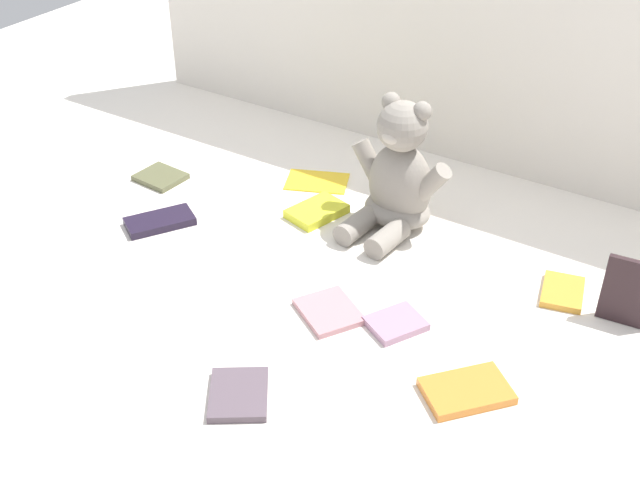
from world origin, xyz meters
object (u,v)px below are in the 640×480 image
(book_case_0, at_px, (317,211))
(book_case_2, at_px, (161,177))
(book_case_8, at_px, (466,391))
(book_case_6, at_px, (629,292))
(book_case_7, at_px, (563,292))
(book_case_1, at_px, (396,323))
(book_case_3, at_px, (329,312))
(book_case_4, at_px, (317,181))
(book_case_9, at_px, (239,394))
(book_case_5, at_px, (160,221))
(teddy_bear, at_px, (398,180))

(book_case_0, relative_size, book_case_2, 1.18)
(book_case_8, bearing_deg, book_case_0, 7.43)
(book_case_6, relative_size, book_case_7, 1.20)
(book_case_8, bearing_deg, book_case_6, -75.37)
(book_case_1, height_order, book_case_8, book_case_8)
(book_case_0, bearing_deg, book_case_2, -155.55)
(book_case_0, relative_size, book_case_7, 1.16)
(book_case_2, distance_m, book_case_7, 0.90)
(book_case_3, xyz_separation_m, book_case_4, (-0.27, 0.38, -0.00))
(book_case_1, height_order, book_case_9, same)
(book_case_3, relative_size, book_case_7, 1.08)
(book_case_5, distance_m, book_case_9, 0.53)
(book_case_2, bearing_deg, book_case_9, 55.24)
(book_case_1, bearing_deg, book_case_4, 166.44)
(book_case_1, bearing_deg, book_case_8, 1.69)
(book_case_5, xyz_separation_m, book_case_9, (0.43, -0.31, -0.00))
(book_case_4, bearing_deg, book_case_6, -122.75)
(book_case_4, distance_m, book_case_9, 0.68)
(teddy_bear, xyz_separation_m, book_case_8, (0.32, -0.37, -0.09))
(book_case_3, bearing_deg, book_case_6, -27.87)
(book_case_1, relative_size, book_case_5, 0.68)
(book_case_1, bearing_deg, book_case_9, -85.35)
(book_case_4, relative_size, book_case_5, 0.99)
(book_case_6, bearing_deg, book_case_1, -150.40)
(book_case_1, xyz_separation_m, book_case_4, (-0.38, 0.35, -0.00))
(book_case_9, bearing_deg, book_case_3, 53.57)
(teddy_bear, xyz_separation_m, book_case_7, (0.37, -0.05, -0.10))
(book_case_2, distance_m, book_case_6, 1.01)
(book_case_5, relative_size, book_case_6, 1.12)
(book_case_0, height_order, book_case_1, book_case_0)
(book_case_4, bearing_deg, teddy_bear, -126.97)
(book_case_0, distance_m, book_case_8, 0.57)
(book_case_0, bearing_deg, book_case_7, 16.37)
(book_case_2, distance_m, book_case_5, 0.19)
(book_case_1, bearing_deg, book_case_0, 171.87)
(teddy_bear, height_order, book_case_3, teddy_bear)
(book_case_9, bearing_deg, book_case_1, 31.99)
(book_case_1, xyz_separation_m, book_case_6, (0.32, 0.22, 0.05))
(book_case_1, xyz_separation_m, book_case_8, (0.17, -0.09, 0.00))
(book_case_0, relative_size, book_case_8, 0.89)
(teddy_bear, bearing_deg, book_case_3, -77.56)
(book_case_5, xyz_separation_m, book_case_7, (0.77, 0.21, -0.00))
(book_case_0, height_order, book_case_6, book_case_6)
(book_case_6, distance_m, book_case_8, 0.35)
(book_case_0, height_order, book_case_3, book_case_0)
(book_case_7, bearing_deg, book_case_5, -177.88)
(book_case_4, bearing_deg, book_case_5, 127.88)
(book_case_4, xyz_separation_m, book_case_7, (0.59, -0.11, 0.00))
(book_case_3, height_order, book_case_4, book_case_3)
(teddy_bear, bearing_deg, book_case_2, -161.88)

